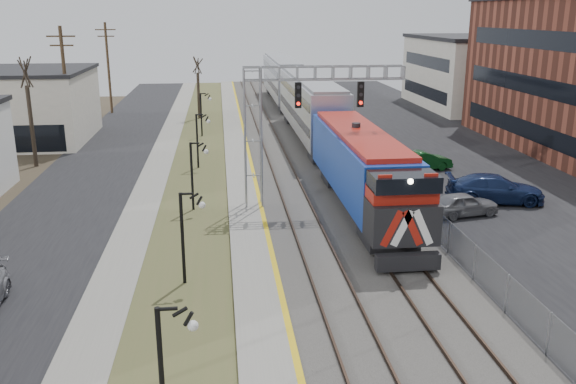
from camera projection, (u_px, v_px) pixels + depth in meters
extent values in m
cube|color=black|center=(85.00, 182.00, 40.98)|extent=(7.00, 120.00, 0.04)
cube|color=gray|center=(153.00, 180.00, 41.46)|extent=(2.00, 120.00, 0.08)
cube|color=#4D522C|center=(197.00, 179.00, 41.78)|extent=(4.00, 120.00, 0.06)
cube|color=gray|center=(241.00, 176.00, 42.08)|extent=(2.00, 120.00, 0.24)
cube|color=#595651|center=(312.00, 174.00, 42.62)|extent=(8.00, 120.00, 0.20)
cube|color=black|center=(477.00, 171.00, 43.93)|extent=(16.00, 120.00, 0.04)
cube|color=gold|center=(254.00, 174.00, 42.14)|extent=(0.24, 120.00, 0.01)
cube|color=#2D2119|center=(273.00, 173.00, 42.28)|extent=(0.08, 120.00, 0.15)
cube|color=#2D2119|center=(295.00, 172.00, 42.44)|extent=(0.08, 120.00, 0.15)
cube|color=#2D2119|center=(323.00, 172.00, 42.65)|extent=(0.08, 120.00, 0.15)
cube|color=#2D2119|center=(344.00, 171.00, 42.82)|extent=(0.08, 120.00, 0.15)
cube|color=#13379B|center=(363.00, 171.00, 33.90)|extent=(3.00, 17.00, 4.25)
cube|color=black|center=(408.00, 262.00, 26.10)|extent=(2.80, 0.50, 0.70)
cube|color=#9A9CA4|center=(310.00, 108.00, 53.10)|extent=(3.00, 22.00, 5.33)
cube|color=#9A9CA4|center=(283.00, 80.00, 74.83)|extent=(3.00, 22.00, 5.33)
cube|color=gray|center=(253.00, 141.00, 34.37)|extent=(1.00, 1.00, 8.00)
cube|color=gray|center=(324.00, 73.00, 33.74)|extent=(9.00, 0.80, 0.80)
cube|color=black|center=(298.00, 95.00, 33.47)|extent=(0.35, 0.25, 1.40)
cube|color=black|center=(360.00, 94.00, 33.85)|extent=(0.35, 0.25, 1.40)
cylinder|color=black|center=(162.00, 379.00, 15.49)|extent=(0.14, 0.14, 4.00)
cylinder|color=black|center=(183.00, 239.00, 25.02)|extent=(0.14, 0.14, 4.00)
cylinder|color=black|center=(192.00, 177.00, 34.55)|extent=(0.14, 0.14, 4.00)
cylinder|color=black|center=(197.00, 142.00, 44.09)|extent=(0.14, 0.14, 4.00)
cylinder|color=black|center=(201.00, 115.00, 55.53)|extent=(0.14, 0.14, 4.00)
cylinder|color=#4C3823|center=(66.00, 90.00, 48.79)|extent=(0.28, 0.28, 10.00)
cylinder|color=#4C3823|center=(108.00, 69.00, 67.85)|extent=(0.28, 0.28, 10.00)
cube|color=gray|center=(371.00, 163.00, 42.88)|extent=(0.04, 120.00, 1.60)
cube|color=beige|center=(6.00, 107.00, 53.42)|extent=(14.00, 12.00, 6.00)
cube|color=beige|center=(490.00, 73.00, 72.92)|extent=(16.00, 18.00, 8.00)
cylinder|color=#382D23|center=(32.00, 127.00, 44.43)|extent=(0.30, 0.30, 5.95)
cylinder|color=#382D23|center=(199.00, 96.00, 64.88)|extent=(0.30, 0.30, 4.90)
imported|color=navy|center=(495.00, 189.00, 36.36)|extent=(6.04, 3.35, 1.65)
imported|color=gray|center=(464.00, 205.00, 33.98)|extent=(4.14, 2.28, 1.33)
imported|color=#0C3E15|center=(423.00, 161.00, 43.88)|extent=(4.31, 2.13, 1.36)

